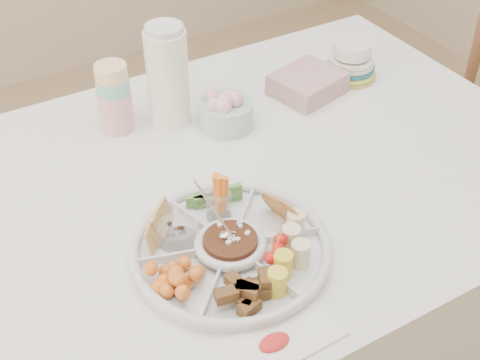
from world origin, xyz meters
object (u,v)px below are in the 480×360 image
party_tray (230,247)px  thermos (167,75)px  dining_table (232,292)px  plate_stack (351,62)px

party_tray → thermos: thermos is taller
party_tray → dining_table: bearing=60.3°
plate_stack → dining_table: bearing=-156.6°
plate_stack → thermos: bearing=174.3°
party_tray → thermos: bearing=77.7°
party_tray → thermos: (0.10, 0.48, 0.11)m
dining_table → thermos: (-0.02, 0.27, 0.51)m
dining_table → thermos: thermos is taller
dining_table → thermos: size_ratio=5.86×
dining_table → thermos: bearing=93.5°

